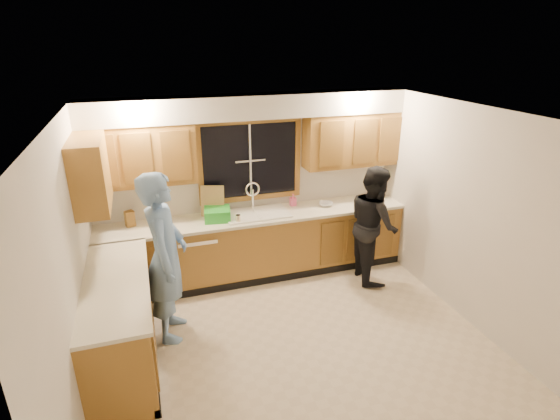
# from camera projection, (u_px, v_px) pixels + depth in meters

# --- Properties ---
(floor) EXTENTS (4.20, 4.20, 0.00)m
(floor) POSITION_uv_depth(u_px,v_px,m) (296.00, 343.00, 4.86)
(floor) COLOR beige
(floor) RESTS_ON ground
(ceiling) EXTENTS (4.20, 4.20, 0.00)m
(ceiling) POSITION_uv_depth(u_px,v_px,m) (300.00, 117.00, 3.93)
(ceiling) COLOR silver
(wall_back) EXTENTS (4.20, 0.00, 4.20)m
(wall_back) POSITION_uv_depth(u_px,v_px,m) (251.00, 185.00, 6.07)
(wall_back) COLOR silver
(wall_back) RESTS_ON ground
(wall_left) EXTENTS (0.00, 3.80, 3.80)m
(wall_left) POSITION_uv_depth(u_px,v_px,m) (71.00, 274.00, 3.79)
(wall_left) COLOR silver
(wall_left) RESTS_ON ground
(wall_right) EXTENTS (0.00, 3.80, 3.80)m
(wall_right) POSITION_uv_depth(u_px,v_px,m) (470.00, 217.00, 4.99)
(wall_right) COLOR silver
(wall_right) RESTS_ON ground
(base_cabinets_back) EXTENTS (4.20, 0.60, 0.88)m
(base_cabinets_back) POSITION_uv_depth(u_px,v_px,m) (257.00, 246.00, 6.11)
(base_cabinets_back) COLOR #A4732F
(base_cabinets_back) RESTS_ON ground
(base_cabinets_left) EXTENTS (0.60, 1.90, 0.88)m
(base_cabinets_left) POSITION_uv_depth(u_px,v_px,m) (120.00, 322.00, 4.49)
(base_cabinets_left) COLOR #A4732F
(base_cabinets_left) RESTS_ON ground
(countertop_back) EXTENTS (4.20, 0.63, 0.04)m
(countertop_back) POSITION_uv_depth(u_px,v_px,m) (257.00, 216.00, 5.92)
(countertop_back) COLOR beige
(countertop_back) RESTS_ON base_cabinets_back
(countertop_left) EXTENTS (0.63, 1.90, 0.04)m
(countertop_left) POSITION_uv_depth(u_px,v_px,m) (116.00, 283.00, 4.32)
(countertop_left) COLOR beige
(countertop_left) RESTS_ON base_cabinets_left
(upper_cabinets_left) EXTENTS (1.35, 0.33, 0.75)m
(upper_cabinets_left) POSITION_uv_depth(u_px,v_px,m) (139.00, 155.00, 5.31)
(upper_cabinets_left) COLOR #A4732F
(upper_cabinets_left) RESTS_ON wall_back
(upper_cabinets_right) EXTENTS (1.35, 0.33, 0.75)m
(upper_cabinets_right) POSITION_uv_depth(u_px,v_px,m) (351.00, 140.00, 6.12)
(upper_cabinets_right) COLOR #A4732F
(upper_cabinets_right) RESTS_ON wall_back
(upper_cabinets_return) EXTENTS (0.33, 0.90, 0.75)m
(upper_cabinets_return) POSITION_uv_depth(u_px,v_px,m) (90.00, 173.00, 4.62)
(upper_cabinets_return) COLOR #A4732F
(upper_cabinets_return) RESTS_ON wall_left
(soffit) EXTENTS (4.20, 0.35, 0.30)m
(soffit) POSITION_uv_depth(u_px,v_px,m) (252.00, 106.00, 5.51)
(soffit) COLOR beige
(soffit) RESTS_ON wall_back
(window_frame) EXTENTS (1.44, 0.03, 1.14)m
(window_frame) POSITION_uv_depth(u_px,v_px,m) (250.00, 161.00, 5.93)
(window_frame) COLOR black
(window_frame) RESTS_ON wall_back
(sink) EXTENTS (0.86, 0.52, 0.57)m
(sink) POSITION_uv_depth(u_px,v_px,m) (257.00, 218.00, 5.95)
(sink) COLOR white
(sink) RESTS_ON countertop_back
(dishwasher) EXTENTS (0.60, 0.56, 0.82)m
(dishwasher) POSITION_uv_depth(u_px,v_px,m) (197.00, 257.00, 5.87)
(dishwasher) COLOR white
(dishwasher) RESTS_ON floor
(stove) EXTENTS (0.58, 0.75, 0.90)m
(stove) POSITION_uv_depth(u_px,v_px,m) (119.00, 357.00, 3.98)
(stove) COLOR white
(stove) RESTS_ON floor
(man) EXTENTS (0.58, 0.77, 1.92)m
(man) POSITION_uv_depth(u_px,v_px,m) (166.00, 258.00, 4.69)
(man) COLOR #6991C7
(man) RESTS_ON floor
(woman) EXTENTS (0.72, 0.86, 1.62)m
(woman) POSITION_uv_depth(u_px,v_px,m) (373.00, 224.00, 5.91)
(woman) COLOR black
(woman) RESTS_ON floor
(knife_block) EXTENTS (0.14, 0.12, 0.20)m
(knife_block) POSITION_uv_depth(u_px,v_px,m) (130.00, 219.00, 5.53)
(knife_block) COLOR brown
(knife_block) RESTS_ON countertop_back
(cutting_board) EXTENTS (0.33, 0.19, 0.41)m
(cutting_board) POSITION_uv_depth(u_px,v_px,m) (213.00, 201.00, 5.83)
(cutting_board) COLOR tan
(cutting_board) RESTS_ON countertop_back
(dish_crate) EXTENTS (0.38, 0.36, 0.16)m
(dish_crate) POSITION_uv_depth(u_px,v_px,m) (217.00, 214.00, 5.74)
(dish_crate) COLOR green
(dish_crate) RESTS_ON countertop_back
(soap_bottle) EXTENTS (0.09, 0.09, 0.17)m
(soap_bottle) POSITION_uv_depth(u_px,v_px,m) (293.00, 200.00, 6.22)
(soap_bottle) COLOR #F95E91
(soap_bottle) RESTS_ON countertop_back
(bowl) EXTENTS (0.25, 0.25, 0.05)m
(bowl) POSITION_uv_depth(u_px,v_px,m) (326.00, 204.00, 6.23)
(bowl) COLOR silver
(bowl) RESTS_ON countertop_back
(can_left) EXTENTS (0.07, 0.07, 0.11)m
(can_left) POSITION_uv_depth(u_px,v_px,m) (228.00, 218.00, 5.69)
(can_left) COLOR beige
(can_left) RESTS_ON countertop_back
(can_right) EXTENTS (0.07, 0.07, 0.11)m
(can_right) POSITION_uv_depth(u_px,v_px,m) (238.00, 219.00, 5.64)
(can_right) COLOR beige
(can_right) RESTS_ON countertop_back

